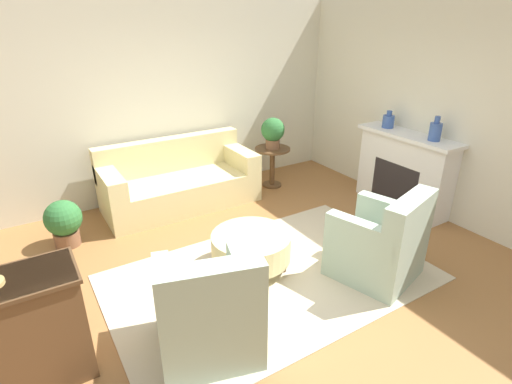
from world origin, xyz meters
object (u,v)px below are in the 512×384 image
(armchair_left, at_px, (208,313))
(dresser, at_px, (8,336))
(vase_mantel_far, at_px, (435,131))
(potted_plant_floor, at_px, (64,221))
(ottoman_table, at_px, (251,246))
(vase_mantel_near, at_px, (388,121))
(armchair_right, at_px, (381,245))
(potted_plant_on_side_table, at_px, (273,131))
(side_table, at_px, (272,160))
(couch, at_px, (179,183))

(armchair_left, xyz_separation_m, dresser, (-1.35, 0.43, 0.09))
(vase_mantel_far, relative_size, potted_plant_floor, 0.54)
(ottoman_table, relative_size, vase_mantel_far, 2.73)
(vase_mantel_near, bearing_deg, dresser, -168.67)
(armchair_right, distance_m, vase_mantel_far, 1.88)
(vase_mantel_far, distance_m, potted_plant_on_side_table, 2.30)
(vase_mantel_far, relative_size, potted_plant_on_side_table, 0.65)
(ottoman_table, distance_m, vase_mantel_far, 2.79)
(armchair_left, bearing_deg, side_table, 47.87)
(armchair_left, bearing_deg, potted_plant_on_side_table, 47.87)
(armchair_right, relative_size, ottoman_table, 1.14)
(couch, relative_size, vase_mantel_near, 8.96)
(armchair_left, bearing_deg, couch, 72.73)
(couch, xyz_separation_m, armchair_right, (1.10, -2.77, 0.05))
(armchair_left, xyz_separation_m, ottoman_table, (0.90, 0.83, -0.11))
(potted_plant_floor, bearing_deg, armchair_right, -41.75)
(couch, xyz_separation_m, potted_plant_on_side_table, (1.52, -0.14, 0.57))
(couch, relative_size, potted_plant_on_side_table, 4.49)
(side_table, xyz_separation_m, vase_mantel_far, (1.14, -1.97, 0.77))
(armchair_right, xyz_separation_m, potted_plant_on_side_table, (0.42, 2.63, 0.53))
(armchair_left, height_order, dresser, armchair_left)
(couch, xyz_separation_m, vase_mantel_far, (2.66, -2.11, 0.87))
(couch, bearing_deg, vase_mantel_near, -27.17)
(couch, bearing_deg, armchair_right, -68.35)
(vase_mantel_near, xyz_separation_m, vase_mantel_far, (0.00, -0.75, 0.03))
(couch, distance_m, armchair_right, 2.98)
(side_table, xyz_separation_m, potted_plant_floor, (-3.11, -0.22, -0.12))
(armchair_left, height_order, side_table, armchair_left)
(armchair_left, distance_m, potted_plant_floor, 2.52)
(couch, height_order, vase_mantel_far, vase_mantel_far)
(ottoman_table, height_order, vase_mantel_near, vase_mantel_near)
(armchair_left, relative_size, armchair_right, 1.00)
(dresser, bearing_deg, armchair_right, -7.47)
(armchair_left, height_order, ottoman_table, armchair_left)
(side_table, relative_size, potted_plant_floor, 1.11)
(potted_plant_on_side_table, bearing_deg, armchair_left, -132.13)
(side_table, bearing_deg, potted_plant_on_side_table, 90.00)
(couch, relative_size, ottoman_table, 2.52)
(side_table, xyz_separation_m, vase_mantel_near, (1.14, -1.22, 0.74))
(vase_mantel_near, bearing_deg, potted_plant_on_side_table, 132.95)
(armchair_right, bearing_deg, side_table, 80.98)
(dresser, bearing_deg, ottoman_table, 9.96)
(couch, bearing_deg, armchair_left, -107.27)
(dresser, xyz_separation_m, vase_mantel_far, (4.86, 0.22, 0.74))
(couch, bearing_deg, ottoman_table, -88.98)
(dresser, relative_size, vase_mantel_far, 3.36)
(armchair_left, xyz_separation_m, potted_plant_on_side_table, (2.38, 2.63, 0.53))
(side_table, height_order, vase_mantel_far, vase_mantel_far)
(armchair_right, bearing_deg, ottoman_table, 142.16)
(dresser, height_order, potted_plant_on_side_table, potted_plant_on_side_table)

